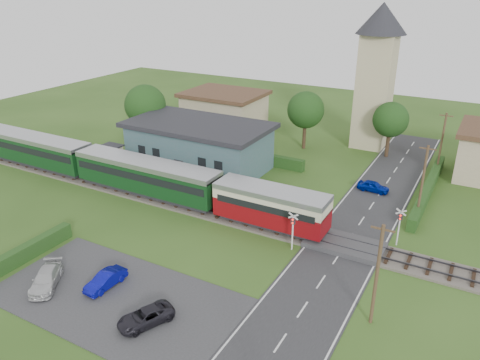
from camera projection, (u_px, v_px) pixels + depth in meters
The scene contains 30 objects.
ground at pixel (226, 228), 40.73m from camera, with size 120.00×120.00×0.00m, color #2D4C19.
railway_track at pixel (237, 218), 42.29m from camera, with size 76.00×3.20×0.49m.
road at pixel (337, 259), 36.26m from camera, with size 6.00×70.00×0.05m, color #28282B.
car_park at pixel (117, 298), 31.75m from camera, with size 17.00×9.00×0.08m, color #333335.
crossing_deck at pixel (345, 245), 37.79m from camera, with size 6.20×3.40×0.45m, color #333335.
platform at pixel (169, 183), 49.28m from camera, with size 30.00×3.00×0.45m, color gray.
equipment_hut at pixel (111, 156), 52.25m from camera, with size 2.30×2.30×2.55m.
station_building at pixel (199, 145), 52.96m from camera, with size 16.00×9.00×5.30m.
train at pixel (122, 170), 47.47m from camera, with size 43.20×2.90×3.40m.
church_tower at pixel (377, 66), 56.96m from camera, with size 6.00×6.00×17.60m.
house_west at pixel (224, 111), 66.40m from camera, with size 10.80×8.80×5.50m.
hedge_carpark at pixel (22, 254), 35.76m from camera, with size 0.80×9.00×1.20m, color #193814.
hedge_roadside at pixel (428, 189), 47.01m from camera, with size 0.80×18.00×1.20m, color #193814.
hedge_station at pixel (220, 150), 57.39m from camera, with size 22.00×0.80×1.30m, color #193814.
tree_a at pixel (145, 105), 58.78m from camera, with size 5.20×5.20×8.00m.
tree_b at pixel (306, 110), 58.12m from camera, with size 4.60×4.60×7.34m.
tree_c at pixel (391, 120), 55.41m from camera, with size 4.20×4.20×6.78m.
utility_pole_b at pixel (377, 274), 28.14m from camera, with size 1.40×0.22×7.00m.
utility_pole_c at pixel (422, 182), 41.00m from camera, with size 1.40×0.22×7.00m.
utility_pole_d at pixel (441, 143), 50.63m from camera, with size 1.40×0.22×7.00m.
crossing_signal_near at pixel (293, 226), 36.70m from camera, with size 0.84×0.28×3.28m.
crossing_signal_far at pixel (400, 222), 37.35m from camera, with size 0.84×0.28×3.28m.
streetlamp_west at pixel (163, 111), 65.41m from camera, with size 0.30×0.30×5.15m.
streetlamp_east at pixel (463, 138), 54.08m from camera, with size 0.30×0.30×5.15m.
car_on_road at pixel (373, 186), 47.56m from camera, with size 1.28×3.17×1.08m, color #001896.
car_park_blue at pixel (106, 280), 32.67m from camera, with size 1.14×3.27×1.08m, color #070A83.
car_park_silver at pixel (46, 279), 32.77m from camera, with size 1.60×3.95×1.15m, color silver.
car_park_dark at pixel (146, 317), 29.17m from camera, with size 1.66×3.60×1.00m, color black.
pedestrian_near at pixel (231, 190), 44.80m from camera, with size 0.68×0.45×1.87m, color gray.
pedestrian_far at pixel (122, 162), 51.87m from camera, with size 0.87×0.68×1.79m, color gray.
Camera 1 is at (18.45, -30.66, 19.95)m, focal length 35.00 mm.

